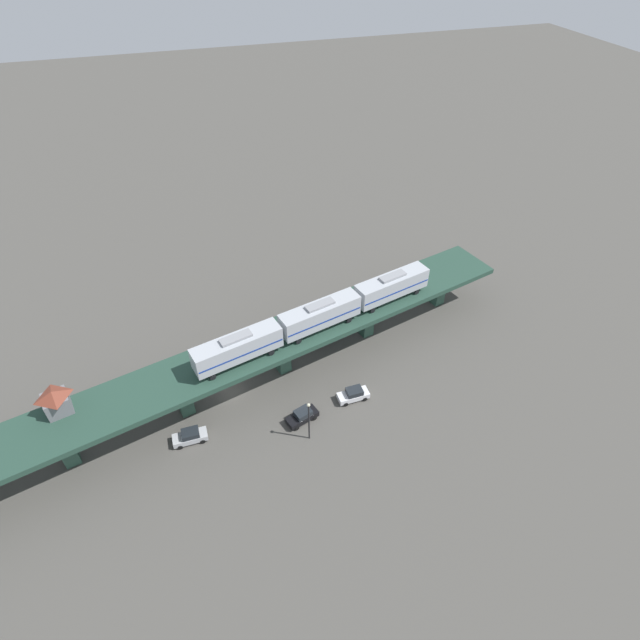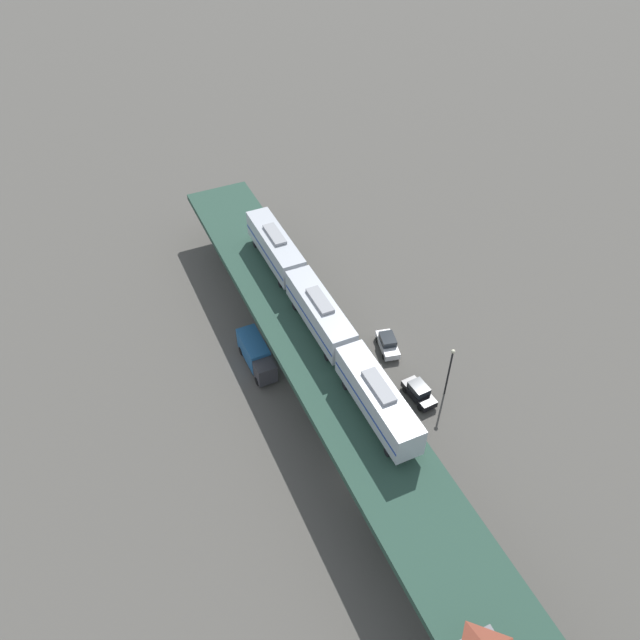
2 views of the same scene
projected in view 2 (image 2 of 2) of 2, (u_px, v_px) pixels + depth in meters
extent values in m
plane|color=#4C4944|center=(366.00, 474.00, 61.35)|extent=(400.00, 400.00, 0.00)
cube|color=#244135|center=(370.00, 435.00, 57.01)|extent=(31.14, 91.18, 0.80)
cube|color=#2D5142|center=(236.00, 239.00, 84.76)|extent=(2.19, 2.19, 5.93)
cube|color=#2D5142|center=(277.00, 306.00, 74.85)|extent=(2.19, 2.19, 5.93)
cube|color=#2D5142|center=(330.00, 394.00, 64.94)|extent=(2.19, 2.19, 5.93)
cube|color=#2D5142|center=(402.00, 513.00, 55.02)|extent=(2.19, 2.19, 5.93)
cube|color=#ADB2BA|center=(275.00, 246.00, 73.00)|extent=(5.71, 12.32, 3.10)
cube|color=navy|center=(276.00, 248.00, 73.21)|extent=(5.69, 12.10, 0.24)
cube|color=gray|center=(275.00, 234.00, 71.82)|extent=(2.41, 4.42, 0.36)
cylinder|color=black|center=(273.00, 239.00, 77.60)|extent=(0.42, 0.87, 0.84)
cylinder|color=black|center=(255.00, 244.00, 76.88)|extent=(0.42, 0.87, 0.84)
cylinder|color=black|center=(299.00, 278.00, 72.04)|extent=(0.42, 0.87, 0.84)
cylinder|color=black|center=(280.00, 284.00, 71.33)|extent=(0.42, 0.87, 0.84)
cube|color=#ADB2BA|center=(320.00, 313.00, 64.68)|extent=(5.71, 12.32, 3.10)
cube|color=navy|center=(320.00, 315.00, 64.88)|extent=(5.69, 12.10, 0.24)
cube|color=gray|center=(320.00, 300.00, 63.49)|extent=(2.41, 4.42, 0.36)
cylinder|color=black|center=(314.00, 300.00, 69.27)|extent=(0.42, 0.87, 0.84)
cylinder|color=black|center=(294.00, 306.00, 68.55)|extent=(0.42, 0.87, 0.84)
cylinder|color=black|center=(348.00, 350.00, 63.72)|extent=(0.42, 0.87, 0.84)
cylinder|color=black|center=(327.00, 357.00, 63.00)|extent=(0.42, 0.87, 0.84)
cube|color=#ADB2BA|center=(378.00, 399.00, 56.35)|extent=(5.71, 12.32, 3.10)
cube|color=navy|center=(378.00, 401.00, 56.56)|extent=(5.69, 12.10, 0.24)
cube|color=gray|center=(379.00, 386.00, 55.16)|extent=(2.41, 4.42, 0.36)
cylinder|color=black|center=(367.00, 378.00, 60.94)|extent=(0.42, 0.87, 0.84)
cylinder|color=black|center=(345.00, 386.00, 60.22)|extent=(0.42, 0.87, 0.84)
cylinder|color=black|center=(411.00, 443.00, 55.39)|extent=(0.42, 0.87, 0.84)
cylinder|color=black|center=(387.00, 452.00, 54.67)|extent=(0.42, 0.87, 0.84)
cube|color=black|center=(419.00, 394.00, 67.81)|extent=(3.09, 4.74, 0.80)
cube|color=#1E2328|center=(419.00, 388.00, 67.37)|extent=(2.25, 2.60, 0.76)
cylinder|color=black|center=(417.00, 384.00, 69.30)|extent=(0.44, 0.70, 0.66)
cylinder|color=black|center=(405.00, 390.00, 68.71)|extent=(0.44, 0.70, 0.66)
cylinder|color=black|center=(433.00, 402.00, 67.47)|extent=(0.44, 0.70, 0.66)
cylinder|color=black|center=(420.00, 408.00, 66.88)|extent=(0.44, 0.70, 0.66)
cube|color=silver|center=(388.00, 345.00, 73.22)|extent=(1.94, 4.46, 0.80)
cube|color=#1E2328|center=(388.00, 339.00, 72.79)|extent=(1.71, 2.25, 0.76)
cylinder|color=black|center=(391.00, 338.00, 74.63)|extent=(0.26, 0.67, 0.66)
cylinder|color=black|center=(377.00, 340.00, 74.38)|extent=(0.26, 0.67, 0.66)
cylinder|color=black|center=(398.00, 355.00, 72.60)|extent=(0.26, 0.67, 0.66)
cylinder|color=black|center=(384.00, 357.00, 72.35)|extent=(0.26, 0.67, 0.66)
cube|color=#B7BABF|center=(453.00, 517.00, 57.15)|extent=(1.86, 4.43, 0.80)
cube|color=#1E2328|center=(454.00, 511.00, 56.72)|extent=(1.67, 2.22, 0.76)
cylinder|color=black|center=(456.00, 504.00, 58.56)|extent=(0.25, 0.66, 0.66)
cylinder|color=black|center=(439.00, 507.00, 58.32)|extent=(0.25, 0.66, 0.66)
cylinder|color=black|center=(467.00, 532.00, 56.52)|extent=(0.25, 0.66, 0.66)
cylinder|color=black|center=(449.00, 535.00, 56.28)|extent=(0.25, 0.66, 0.66)
cube|color=#333338|center=(265.00, 371.00, 68.94)|extent=(2.64, 2.50, 2.30)
cube|color=#1E5184|center=(254.00, 349.00, 71.17)|extent=(3.57, 5.62, 2.70)
cylinder|color=black|center=(258.00, 381.00, 69.43)|extent=(0.60, 1.06, 1.00)
cylinder|color=black|center=(274.00, 375.00, 70.03)|extent=(0.60, 1.06, 1.00)
cylinder|color=black|center=(242.00, 351.00, 72.81)|extent=(0.60, 1.06, 1.00)
cylinder|color=black|center=(258.00, 346.00, 73.44)|extent=(0.60, 1.06, 1.00)
cylinder|color=black|center=(448.00, 374.00, 66.54)|extent=(0.20, 0.20, 6.50)
sphere|color=beige|center=(453.00, 351.00, 64.16)|extent=(0.44, 0.44, 0.44)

